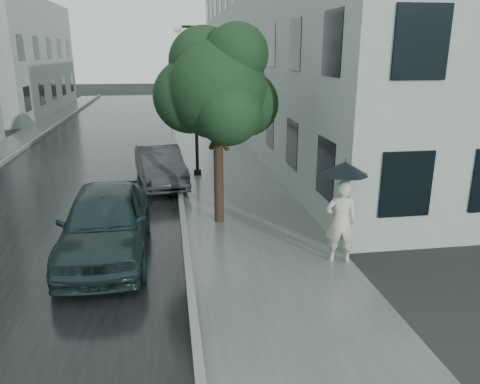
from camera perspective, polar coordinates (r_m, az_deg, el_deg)
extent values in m
plane|color=black|center=(9.16, 4.16, -12.17)|extent=(120.00, 120.00, 0.00)
cube|color=slate|center=(20.39, -2.62, 4.32)|extent=(3.50, 60.00, 0.01)
cube|color=slate|center=(20.27, -7.78, 4.31)|extent=(0.15, 60.00, 0.15)
cube|color=black|center=(20.54, -17.59, 3.62)|extent=(6.85, 60.00, 0.00)
cube|color=slate|center=(21.35, -26.93, 3.25)|extent=(0.15, 60.00, 0.15)
cube|color=#919E9A|center=(28.27, 6.61, 16.92)|extent=(7.00, 36.00, 9.00)
cube|color=black|center=(27.57, -0.71, 17.03)|extent=(0.08, 32.40, 7.20)
cube|color=#919E9A|center=(39.64, -27.23, 14.48)|extent=(7.00, 18.00, 8.00)
cube|color=black|center=(38.73, -22.18, 15.06)|extent=(0.08, 16.20, 6.40)
imported|color=beige|center=(10.24, 12.19, -3.59)|extent=(0.74, 0.55, 1.84)
cylinder|color=black|center=(10.11, 12.45, -0.53)|extent=(0.02, 0.02, 0.95)
cone|color=black|center=(9.95, 12.67, 2.86)|extent=(1.26, 1.26, 0.28)
cylinder|color=black|center=(9.91, 12.73, 3.76)|extent=(0.02, 0.02, 0.08)
cylinder|color=black|center=(10.27, 12.27, -3.22)|extent=(0.03, 0.03, 0.06)
cylinder|color=#332619|center=(12.35, -2.62, 1.99)|extent=(0.25, 0.25, 2.54)
sphere|color=#1C3E21|center=(11.97, -2.76, 12.33)|extent=(2.47, 2.47, 2.47)
sphere|color=#1C3E21|center=(12.39, 0.71, 10.72)|extent=(1.71, 1.71, 1.71)
sphere|color=#1C3E21|center=(12.31, -6.10, 11.51)|extent=(1.90, 1.90, 1.90)
sphere|color=#1C3E21|center=(11.38, -1.42, 9.66)|extent=(1.61, 1.61, 1.61)
sphere|color=#1C3E21|center=(12.47, -4.44, 15.55)|extent=(1.81, 1.81, 1.81)
sphere|color=#1C3E21|center=(11.81, -0.36, 16.43)|extent=(1.53, 1.53, 1.53)
cylinder|color=black|center=(17.02, -5.42, 10.63)|extent=(0.12, 0.12, 5.21)
cylinder|color=black|center=(17.47, -5.19, 2.44)|extent=(0.28, 0.28, 0.20)
cylinder|color=black|center=(16.91, -6.56, 19.40)|extent=(0.50, 0.12, 0.08)
sphere|color=silver|center=(16.88, -7.63, 19.20)|extent=(0.32, 0.32, 0.32)
imported|color=#192A2B|center=(10.84, -16.08, -3.51)|extent=(1.87, 4.59, 1.56)
imported|color=#272B2D|center=(16.30, -9.74, 3.22)|extent=(1.96, 4.10, 1.30)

